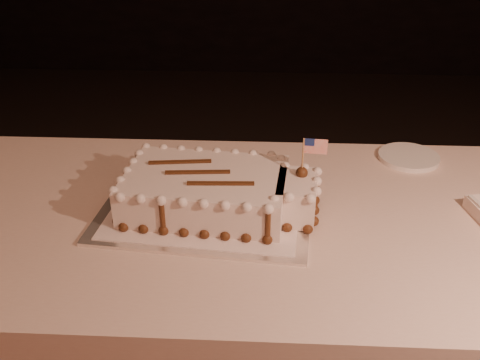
{
  "coord_description": "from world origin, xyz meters",
  "views": [
    {
      "loc": [
        -0.08,
        -0.46,
        1.43
      ],
      "look_at": [
        -0.14,
        0.61,
        0.83
      ],
      "focal_mm": 40.0,
      "sensor_mm": 36.0,
      "label": 1
    }
  ],
  "objects_px": {
    "banquet_table": "(290,332)",
    "side_plate": "(409,157)",
    "cake_board": "(206,208)",
    "sheet_cake": "(217,191)"
  },
  "relations": [
    {
      "from": "sheet_cake",
      "to": "side_plate",
      "type": "relative_size",
      "value": 2.84
    },
    {
      "from": "banquet_table",
      "to": "side_plate",
      "type": "xyz_separation_m",
      "value": [
        0.32,
        0.31,
        0.38
      ]
    },
    {
      "from": "banquet_table",
      "to": "cake_board",
      "type": "bearing_deg",
      "value": 176.74
    },
    {
      "from": "cake_board",
      "to": "side_plate",
      "type": "height_order",
      "value": "side_plate"
    },
    {
      "from": "cake_board",
      "to": "side_plate",
      "type": "distance_m",
      "value": 0.62
    },
    {
      "from": "cake_board",
      "to": "side_plate",
      "type": "xyz_separation_m",
      "value": [
        0.54,
        0.29,
        0.0
      ]
    },
    {
      "from": "cake_board",
      "to": "sheet_cake",
      "type": "relative_size",
      "value": 1.03
    },
    {
      "from": "sheet_cake",
      "to": "banquet_table",
      "type": "bearing_deg",
      "value": -2.96
    },
    {
      "from": "banquet_table",
      "to": "sheet_cake",
      "type": "relative_size",
      "value": 5.02
    },
    {
      "from": "banquet_table",
      "to": "side_plate",
      "type": "bearing_deg",
      "value": 43.28
    }
  ]
}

